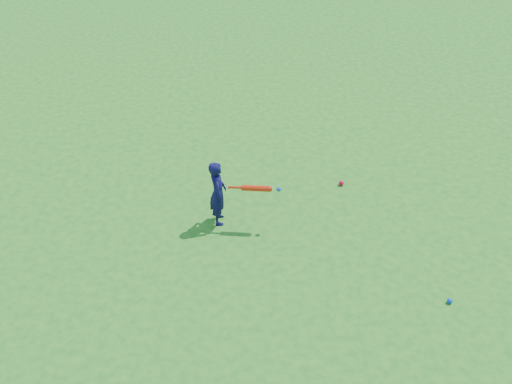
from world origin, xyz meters
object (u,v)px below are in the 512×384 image
ground_ball_red (341,183)px  ground_ball_blue (450,301)px  bat_swing (258,188)px  child (218,193)px

ground_ball_red → ground_ball_blue: bearing=-67.4°
ground_ball_blue → bat_swing: 2.66m
ground_ball_blue → bat_swing: bearing=147.4°
ground_ball_red → child: bearing=-154.4°
child → ground_ball_red: 1.98m
ground_ball_blue → bat_swing: size_ratio=0.09×
child → ground_ball_blue: child is taller
ground_ball_red → ground_ball_blue: (0.96, -2.32, -0.01)m
child → ground_ball_red: (1.75, 0.84, -0.43)m
child → ground_ball_blue: bearing=-124.6°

